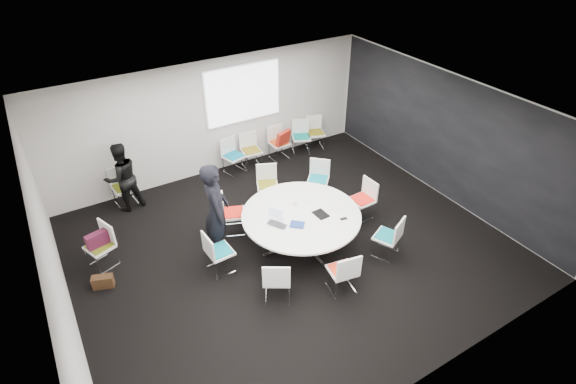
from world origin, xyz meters
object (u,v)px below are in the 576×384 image
chair_back_d (301,143)px  cup (295,203)px  chair_ring_b (318,186)px  conference_table (301,222)px  maroon_bag (97,239)px  laptop (278,223)px  chair_ring_c (268,191)px  chair_ring_g (342,278)px  chair_ring_a (361,206)px  brown_bag (103,282)px  chair_back_c (279,149)px  chair_ring_f (277,285)px  chair_back_a (234,162)px  person_main (216,211)px  chair_back_e (315,139)px  chair_person_back (125,193)px  chair_back_b (251,157)px  chair_ring_e (220,259)px  chair_ring_h (387,243)px  chair_spare_left (103,253)px  person_back (122,177)px  chair_ring_d (234,220)px

chair_back_d → cup: (-1.98, -2.87, 0.50)m
chair_ring_b → conference_table: bearing=88.1°
cup → maroon_bag: size_ratio=0.22×
laptop → maroon_bag: bearing=34.8°
chair_ring_c → chair_ring_g: size_ratio=1.00×
chair_ring_a → brown_bag: (-5.24, 0.74, -0.16)m
chair_ring_g → chair_back_c: (1.41, 4.64, 0.00)m
chair_ring_f → maroon_bag: bearing=166.8°
chair_back_d → laptop: 4.14m
cup → chair_back_c: bearing=65.7°
chair_ring_b → chair_back_a: bearing=-15.5°
brown_bag → person_main: bearing=-5.4°
chair_ring_b → chair_back_e: bearing=-78.8°
chair_back_a → chair_ring_g: bearing=74.2°
chair_person_back → maroon_bag: size_ratio=2.20×
chair_ring_g → maroon_bag: (-3.47, 2.82, 0.34)m
cup → brown_bag: bearing=172.5°
chair_ring_g → chair_back_d: 5.07m
chair_person_back → laptop: bearing=117.3°
chair_back_b → person_main: (-2.03, -2.60, 0.71)m
chair_ring_c → chair_person_back: same height
chair_back_c → chair_back_e: bearing=178.2°
chair_back_b → chair_back_d: 1.49m
conference_table → chair_back_c: size_ratio=2.62×
chair_ring_f → chair_back_a: size_ratio=1.00×
chair_person_back → chair_back_b: bearing=174.3°
maroon_bag → chair_ring_e: bearing=-34.5°
chair_ring_a → chair_back_d: size_ratio=1.00×
chair_ring_h → maroon_bag: chair_ring_h is taller
chair_ring_b → chair_back_e: size_ratio=1.00×
chair_ring_e → chair_back_e: bearing=123.2°
chair_spare_left → chair_back_b: bearing=-86.4°
chair_ring_c → chair_person_back: 3.19m
chair_ring_e → chair_back_a: 3.51m
chair_ring_c → chair_back_b: bearing=-80.7°
chair_ring_e → chair_back_b: 3.80m
chair_ring_a → chair_back_c: 3.14m
chair_ring_h → chair_back_e: 4.51m
person_back → chair_ring_d: bearing=119.9°
chair_ring_b → laptop: 2.20m
chair_spare_left → laptop: 3.34m
chair_ring_e → person_main: person_main is taller
chair_ring_b → chair_ring_d: (-2.20, -0.16, 0.00)m
chair_spare_left → chair_back_d: bearing=-92.5°
chair_ring_d → cup: size_ratio=9.78×
chair_ring_f → conference_table: bearing=73.3°
chair_ring_b → chair_ring_h: size_ratio=1.00×
laptop → brown_bag: bearing=45.1°
chair_spare_left → person_back: bearing=-48.7°
chair_ring_c → chair_spare_left: (-3.65, -0.22, 0.00)m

